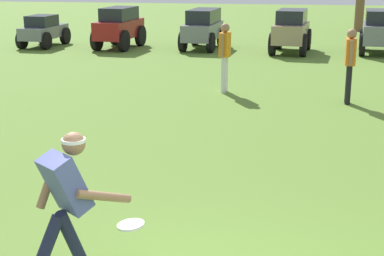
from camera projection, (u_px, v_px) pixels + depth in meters
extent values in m
cylinder|color=#191E38|center=(74.00, 244.00, 5.38)|extent=(0.31, 0.35, 0.72)
cylinder|color=#191E38|center=(44.00, 255.00, 5.18)|extent=(0.36, 0.42, 0.69)
cube|color=#4C5699|center=(65.00, 183.00, 5.18)|extent=(0.51, 0.52, 0.58)
sphere|color=#936B4C|center=(74.00, 144.00, 5.16)|extent=(0.29, 0.29, 0.21)
cylinder|color=white|center=(73.00, 140.00, 5.15)|extent=(0.30, 0.30, 0.03)
cylinder|color=#936B4C|center=(104.00, 196.00, 5.28)|extent=(0.42, 0.50, 0.27)
cylinder|color=#936B4C|center=(49.00, 182.00, 5.30)|extent=(0.24, 0.27, 0.49)
cylinder|color=white|center=(131.00, 225.00, 5.54)|extent=(0.28, 0.28, 0.05)
cylinder|color=silver|center=(223.00, 75.00, 13.29)|extent=(0.13, 0.13, 0.82)
cylinder|color=silver|center=(225.00, 74.00, 13.45)|extent=(0.13, 0.13, 0.82)
cube|color=orange|center=(225.00, 44.00, 13.19)|extent=(0.25, 0.37, 0.54)
cylinder|color=#936B4C|center=(222.00, 45.00, 12.99)|extent=(0.08, 0.08, 0.52)
cylinder|color=#936B4C|center=(227.00, 43.00, 13.38)|extent=(0.08, 0.08, 0.52)
sphere|color=#936B4C|center=(225.00, 28.00, 13.09)|extent=(0.23, 0.23, 0.20)
cylinder|color=black|center=(349.00, 85.00, 12.17)|extent=(0.11, 0.11, 0.82)
cylinder|color=black|center=(348.00, 84.00, 12.34)|extent=(0.11, 0.11, 0.82)
cube|color=orange|center=(351.00, 52.00, 12.07)|extent=(0.21, 0.35, 0.54)
cylinder|color=#936B4C|center=(351.00, 53.00, 11.87)|extent=(0.07, 0.07, 0.52)
cylinder|color=#936B4C|center=(350.00, 50.00, 12.27)|extent=(0.07, 0.07, 0.52)
sphere|color=#936B4C|center=(352.00, 34.00, 11.97)|extent=(0.21, 0.21, 0.20)
cube|color=slate|center=(44.00, 32.00, 20.84)|extent=(1.04, 2.25, 0.42)
cube|color=#1E232B|center=(42.00, 21.00, 20.64)|extent=(0.86, 1.15, 0.38)
cylinder|color=black|center=(43.00, 35.00, 21.72)|extent=(0.22, 0.61, 0.60)
cylinder|color=black|center=(65.00, 36.00, 21.52)|extent=(0.22, 0.61, 0.60)
cylinder|color=black|center=(22.00, 40.00, 20.28)|extent=(0.22, 0.61, 0.60)
cylinder|color=black|center=(46.00, 41.00, 20.08)|extent=(0.22, 0.61, 0.60)
cube|color=maroon|center=(119.00, 29.00, 20.35)|extent=(1.25, 2.45, 0.60)
cube|color=#1E232B|center=(119.00, 14.00, 20.26)|extent=(1.04, 1.64, 0.44)
cylinder|color=black|center=(115.00, 35.00, 21.28)|extent=(0.26, 0.74, 0.72)
cylinder|color=black|center=(141.00, 36.00, 21.02)|extent=(0.26, 0.74, 0.72)
cylinder|color=black|center=(97.00, 40.00, 19.84)|extent=(0.26, 0.74, 0.72)
cylinder|color=black|center=(124.00, 41.00, 19.58)|extent=(0.26, 0.74, 0.72)
cube|color=slate|center=(203.00, 31.00, 20.22)|extent=(1.16, 2.47, 0.55)
cube|color=#1E232B|center=(204.00, 16.00, 20.22)|extent=(1.00, 1.87, 0.46)
cylinder|color=black|center=(195.00, 36.00, 21.19)|extent=(0.24, 0.67, 0.66)
cylinder|color=black|center=(221.00, 37.00, 20.96)|extent=(0.24, 0.67, 0.66)
cylinder|color=black|center=(183.00, 42.00, 19.62)|extent=(0.24, 0.67, 0.66)
cylinder|color=black|center=(211.00, 43.00, 19.39)|extent=(0.24, 0.67, 0.66)
cube|color=#998466|center=(291.00, 33.00, 19.31)|extent=(1.24, 2.44, 0.60)
cube|color=#1E232B|center=(292.00, 16.00, 19.22)|extent=(1.03, 1.64, 0.44)
cylinder|color=black|center=(279.00, 38.00, 20.25)|extent=(0.26, 0.74, 0.72)
cylinder|color=black|center=(308.00, 39.00, 19.99)|extent=(0.26, 0.74, 0.72)
cylinder|color=black|center=(272.00, 44.00, 18.80)|extent=(0.26, 0.74, 0.72)
cylinder|color=black|center=(303.00, 45.00, 18.54)|extent=(0.26, 0.74, 0.72)
cube|color=slate|center=(379.00, 33.00, 19.16)|extent=(1.21, 2.44, 0.60)
cube|color=#1E232B|center=(380.00, 17.00, 19.07)|extent=(1.01, 1.63, 0.44)
cylinder|color=black|center=(362.00, 39.00, 20.09)|extent=(0.25, 0.73, 0.72)
cylinder|color=black|center=(362.00, 45.00, 18.65)|extent=(0.25, 0.73, 0.72)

